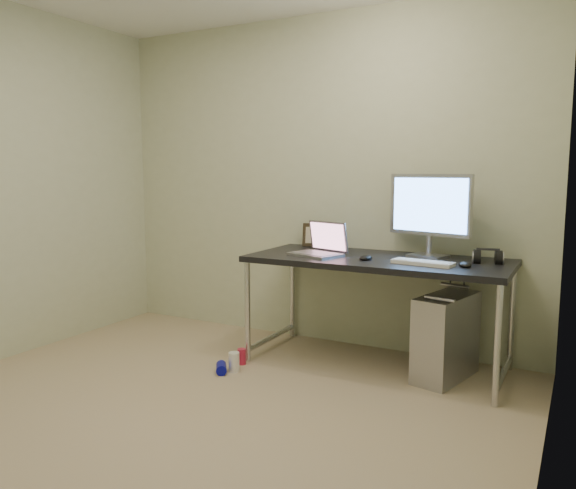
{
  "coord_description": "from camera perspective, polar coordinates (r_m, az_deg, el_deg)",
  "views": [
    {
      "loc": [
        1.86,
        -2.21,
        1.33
      ],
      "look_at": [
        0.14,
        1.02,
        0.85
      ],
      "focal_mm": 35.0,
      "sensor_mm": 36.0,
      "label": 1
    }
  ],
  "objects": [
    {
      "name": "tower_computer",
      "position": [
        3.78,
        15.76,
        -9.01
      ],
      "size": [
        0.35,
        0.56,
        0.58
      ],
      "rotation": [
        0.0,
        0.0,
        -0.24
      ],
      "color": "#B4B4B9",
      "rests_on": "ground"
    },
    {
      "name": "monitor",
      "position": [
        3.9,
        14.2,
        3.54
      ],
      "size": [
        0.59,
        0.23,
        0.56
      ],
      "rotation": [
        0.0,
        0.0,
        -0.28
      ],
      "color": "#A8A8B0",
      "rests_on": "desk"
    },
    {
      "name": "can_blue",
      "position": [
        3.83,
        -6.79,
        -12.35
      ],
      "size": [
        0.13,
        0.14,
        0.07
      ],
      "primitive_type": "cylinder",
      "rotation": [
        1.57,
        0.0,
        0.61
      ],
      "color": "#0A0CA1",
      "rests_on": "ground"
    },
    {
      "name": "keyboard",
      "position": [
        3.61,
        13.53,
        -1.81
      ],
      "size": [
        0.4,
        0.18,
        0.02
      ],
      "primitive_type": "cube",
      "rotation": [
        0.0,
        0.0,
        -0.14
      ],
      "color": "white",
      "rests_on": "desk"
    },
    {
      "name": "floor",
      "position": [
        3.18,
        -11.5,
        -17.4
      ],
      "size": [
        3.5,
        3.5,
        0.0
      ],
      "primitive_type": "plane",
      "color": "tan",
      "rests_on": "ground"
    },
    {
      "name": "desk",
      "position": [
        3.84,
        9.08,
        -2.41
      ],
      "size": [
        1.73,
        0.76,
        0.75
      ],
      "color": "black",
      "rests_on": "ground"
    },
    {
      "name": "headphones",
      "position": [
        3.77,
        19.62,
        -1.31
      ],
      "size": [
        0.19,
        0.11,
        0.12
      ],
      "rotation": [
        0.0,
        0.0,
        0.21
      ],
      "color": "black",
      "rests_on": "desk"
    },
    {
      "name": "cable_a",
      "position": [
        4.1,
        16.2,
        -5.95
      ],
      "size": [
        0.01,
        0.16,
        0.69
      ],
      "primitive_type": "cylinder",
      "rotation": [
        0.21,
        0.0,
        0.0
      ],
      "color": "black",
      "rests_on": "ground"
    },
    {
      "name": "webcam",
      "position": [
        4.21,
        5.56,
        0.73
      ],
      "size": [
        0.04,
        0.04,
        0.12
      ],
      "rotation": [
        0.0,
        0.0,
        -0.13
      ],
      "color": "silver",
      "rests_on": "desk"
    },
    {
      "name": "wall_right",
      "position": [
        2.22,
        25.21,
        4.71
      ],
      "size": [
        0.02,
        3.5,
        2.5
      ],
      "primitive_type": "cube",
      "color": "beige",
      "rests_on": "ground"
    },
    {
      "name": "can_white",
      "position": [
        3.84,
        -5.51,
        -11.8
      ],
      "size": [
        0.08,
        0.08,
        0.13
      ],
      "primitive_type": "cylinder",
      "rotation": [
        0.0,
        0.0,
        -0.16
      ],
      "color": "white",
      "rests_on": "ground"
    },
    {
      "name": "picture_frame",
      "position": [
        4.33,
        2.98,
        0.96
      ],
      "size": [
        0.23,
        0.12,
        0.18
      ],
      "primitive_type": "cube",
      "rotation": [
        -0.21,
        0.0,
        0.28
      ],
      "color": "black",
      "rests_on": "desk"
    },
    {
      "name": "wall_back",
      "position": [
        4.38,
        2.84,
        6.41
      ],
      "size": [
        3.5,
        0.02,
        2.5
      ],
      "primitive_type": "cube",
      "color": "beige",
      "rests_on": "ground"
    },
    {
      "name": "cable_b",
      "position": [
        4.07,
        17.38,
        -6.39
      ],
      "size": [
        0.02,
        0.11,
        0.71
      ],
      "primitive_type": "cylinder",
      "rotation": [
        0.14,
        0.0,
        0.09
      ],
      "color": "black",
      "rests_on": "ground"
    },
    {
      "name": "laptop",
      "position": [
        3.91,
        3.32,
        -0.28
      ],
      "size": [
        0.4,
        0.36,
        0.23
      ],
      "rotation": [
        0.0,
        0.0,
        -0.31
      ],
      "color": "#A8A8B0",
      "rests_on": "desk"
    },
    {
      "name": "mouse_left",
      "position": [
        3.73,
        7.91,
        -1.22
      ],
      "size": [
        0.09,
        0.13,
        0.04
      ],
      "primitive_type": "ellipsoid",
      "rotation": [
        0.0,
        0.0,
        -0.14
      ],
      "color": "black",
      "rests_on": "desk"
    },
    {
      "name": "mouse_right",
      "position": [
        3.59,
        17.56,
        -1.85
      ],
      "size": [
        0.11,
        0.14,
        0.04
      ],
      "primitive_type": "ellipsoid",
      "rotation": [
        0.0,
        0.0,
        0.32
      ],
      "color": "black",
      "rests_on": "desk"
    },
    {
      "name": "can_red",
      "position": [
        3.98,
        -4.73,
        -11.27
      ],
      "size": [
        0.06,
        0.06,
        0.11
      ],
      "primitive_type": "cylinder",
      "rotation": [
        0.0,
        0.0,
        -0.07
      ],
      "color": "#CA2144",
      "rests_on": "ground"
    }
  ]
}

